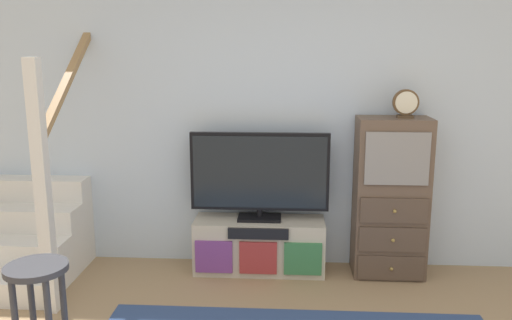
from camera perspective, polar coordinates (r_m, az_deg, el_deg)
The scene contains 7 objects.
back_wall at distance 4.45m, azimuth 4.45°, elevation 5.53°, with size 6.40×0.12×2.70m, color silver.
media_console at distance 4.47m, azimuth 0.37°, elevation -9.31°, with size 1.09×0.38×0.45m.
television at distance 4.31m, azimuth 0.40°, elevation -1.52°, with size 1.15×0.22×0.74m.
side_cabinet at distance 4.42m, azimuth 14.48°, elevation -4.04°, with size 0.58×0.38×1.32m.
desk_clock at distance 4.28m, azimuth 16.03°, elevation 5.93°, with size 0.20×0.08×0.23m.
staircase at distance 4.92m, azimuth -22.90°, elevation -6.47°, with size 1.00×1.36×2.20m.
bar_stool_near at distance 3.20m, azimuth -22.66°, elevation -13.48°, with size 0.34×0.34×0.70m.
Camera 1 is at (-0.08, -1.97, 1.85)m, focal length 36.62 mm.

